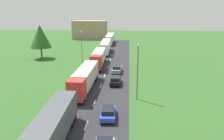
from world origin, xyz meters
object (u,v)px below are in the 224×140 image
at_px(tree_oak, 40,36).
at_px(distant_building, 90,30).
at_px(truck_third, 98,57).
at_px(lamppost_third, 82,46).
at_px(lamppost_second, 138,69).
at_px(truck_fifth, 110,38).
at_px(truck_second, 85,78).
at_px(truck_lead, 50,130).
at_px(car_third, 108,112).
at_px(truck_fourth, 106,46).
at_px(car_fourth, 115,80).
at_px(car_fifth, 117,69).

height_order(tree_oak, distant_building, tree_oak).
xyz_separation_m(truck_third, lamppost_third, (-4.03, 0.43, 2.53)).
bearing_deg(lamppost_second, lamppost_third, 120.92).
bearing_deg(truck_fifth, distant_building, 123.33).
distance_m(truck_second, lamppost_third, 17.92).
bearing_deg(tree_oak, distant_building, 82.08).
bearing_deg(truck_lead, car_third, 55.47).
height_order(car_third, distant_building, distant_building).
bearing_deg(truck_fourth, car_fourth, -80.97).
xyz_separation_m(truck_fifth, car_fourth, (5.13, -49.90, -1.31)).
xyz_separation_m(truck_fourth, car_fifth, (4.70, -22.74, -1.31)).
bearing_deg(lamppost_third, tree_oak, 151.53).
height_order(truck_lead, truck_second, truck_lead).
height_order(lamppost_second, distant_building, lamppost_second).
height_order(truck_fourth, distant_building, distant_building).
bearing_deg(truck_lead, tree_oak, 111.58).
distance_m(truck_second, truck_fourth, 33.76).
height_order(truck_second, truck_third, truck_third).
bearing_deg(car_third, tree_oak, 121.75).
distance_m(truck_second, truck_third, 16.89).
distance_m(truck_fourth, car_fourth, 31.20).
height_order(truck_fourth, tree_oak, tree_oak).
relative_size(truck_lead, tree_oak, 1.54).
height_order(truck_third, car_third, truck_third).
relative_size(truck_lead, distant_building, 0.96).
distance_m(truck_fourth, lamppost_third, 17.12).
bearing_deg(car_fifth, truck_fifth, 96.73).
bearing_deg(car_fourth, lamppost_third, 121.94).
bearing_deg(tree_oak, truck_lead, -68.42).
bearing_deg(car_third, truck_fifth, 94.49).
distance_m(car_third, distant_building, 80.60).
relative_size(truck_lead, truck_third, 1.08).
relative_size(truck_fifth, car_third, 3.42).
xyz_separation_m(truck_lead, truck_third, (0.17, 34.53, -0.04)).
bearing_deg(truck_lead, distant_building, 96.86).
height_order(truck_second, lamppost_second, lamppost_second).
xyz_separation_m(truck_second, tree_oak, (-16.60, 24.19, 4.01)).
height_order(truck_fourth, car_fourth, truck_fourth).
bearing_deg(car_fourth, truck_fourth, 99.03).
height_order(truck_lead, truck_third, truck_lead).
bearing_deg(lamppost_second, car_fourth, 118.67).
distance_m(car_fourth, distant_building, 67.46).
relative_size(truck_lead, truck_fifth, 0.99).
height_order(car_fourth, distant_building, distant_building).
distance_m(lamppost_second, lamppost_third, 24.55).
relative_size(car_third, tree_oak, 0.46).
height_order(truck_lead, car_third, truck_lead).
bearing_deg(lamppost_second, distant_building, 104.81).
bearing_deg(truck_fifth, car_third, -85.51).
bearing_deg(truck_fifth, lamppost_second, -81.16).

